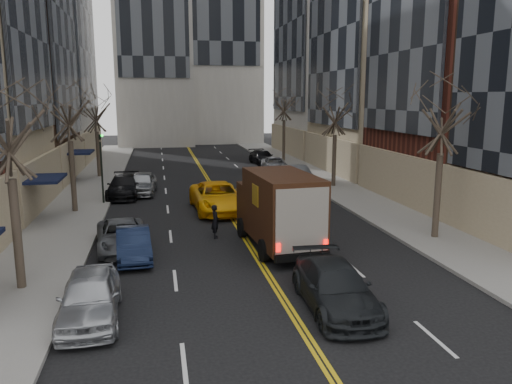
% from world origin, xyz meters
% --- Properties ---
extents(sidewalk_left, '(4.00, 66.00, 0.15)m').
position_xyz_m(sidewalk_left, '(-9.00, 27.00, 0.07)').
color(sidewalk_left, slate).
rests_on(sidewalk_left, ground).
extents(sidewalk_right, '(4.00, 66.00, 0.15)m').
position_xyz_m(sidewalk_right, '(9.00, 27.00, 0.07)').
color(sidewalk_right, slate).
rests_on(sidewalk_right, ground).
extents(tree_lf_near, '(3.20, 3.20, 8.41)m').
position_xyz_m(tree_lf_near, '(-8.80, 8.00, 6.24)').
color(tree_lf_near, '#382D23').
rests_on(tree_lf_near, sidewalk_left).
extents(tree_lf_mid, '(3.20, 3.20, 8.91)m').
position_xyz_m(tree_lf_mid, '(-8.80, 20.00, 6.60)').
color(tree_lf_mid, '#382D23').
rests_on(tree_lf_mid, sidewalk_left).
extents(tree_lf_far, '(3.20, 3.20, 8.12)m').
position_xyz_m(tree_lf_far, '(-8.80, 33.00, 6.02)').
color(tree_lf_far, '#382D23').
rests_on(tree_lf_far, sidewalk_left).
extents(tree_rt_near, '(3.20, 3.20, 8.71)m').
position_xyz_m(tree_rt_near, '(8.80, 11.00, 6.45)').
color(tree_rt_near, '#382D23').
rests_on(tree_rt_near, sidewalk_right).
extents(tree_rt_mid, '(3.20, 3.20, 8.32)m').
position_xyz_m(tree_rt_mid, '(8.80, 25.00, 6.17)').
color(tree_rt_mid, '#382D23').
rests_on(tree_rt_mid, sidewalk_right).
extents(tree_rt_far, '(3.20, 3.20, 9.11)m').
position_xyz_m(tree_rt_far, '(8.80, 40.00, 6.74)').
color(tree_rt_far, '#382D23').
rests_on(tree_rt_far, sidewalk_right).
extents(traffic_signal, '(0.29, 0.26, 4.70)m').
position_xyz_m(traffic_signal, '(-7.39, 22.00, 2.82)').
color(traffic_signal, black).
rests_on(traffic_signal, sidewalk_left).
extents(ups_truck, '(2.95, 6.45, 3.45)m').
position_xyz_m(ups_truck, '(1.20, 11.21, 1.74)').
color(ups_truck, black).
rests_on(ups_truck, ground).
extents(observer_sedan, '(2.18, 5.00, 1.43)m').
position_xyz_m(observer_sedan, '(1.44, 4.50, 0.71)').
color(observer_sedan, black).
rests_on(observer_sedan, ground).
extents(taxi, '(3.11, 6.18, 1.68)m').
position_xyz_m(taxi, '(-0.58, 18.97, 0.84)').
color(taxi, '#F9B00A').
rests_on(taxi, ground).
extents(pedestrian, '(0.40, 0.60, 1.62)m').
position_xyz_m(pedestrian, '(-1.37, 13.34, 0.81)').
color(pedestrian, black).
rests_on(pedestrian, ground).
extents(parked_lf_a, '(1.93, 4.44, 1.49)m').
position_xyz_m(parked_lf_a, '(-6.14, 5.14, 0.75)').
color(parked_lf_a, '#B3B6BB').
rests_on(parked_lf_a, ground).
extents(parked_lf_b, '(1.66, 4.00, 1.29)m').
position_xyz_m(parked_lf_b, '(-5.10, 10.82, 0.64)').
color(parked_lf_b, black).
rests_on(parked_lf_b, ground).
extents(parked_lf_c, '(2.62, 4.81, 1.28)m').
position_xyz_m(parked_lf_c, '(-5.65, 12.24, 0.64)').
color(parked_lf_c, '#53565C').
rests_on(parked_lf_c, ground).
extents(parked_lf_d, '(2.20, 5.07, 1.45)m').
position_xyz_m(parked_lf_d, '(-6.30, 24.41, 0.73)').
color(parked_lf_d, black).
rests_on(parked_lf_d, ground).
extents(parked_lf_e, '(2.20, 4.67, 1.54)m').
position_xyz_m(parked_lf_e, '(-5.10, 25.17, 0.77)').
color(parked_lf_e, '#979A9E').
rests_on(parked_lf_e, ground).
extents(parked_rt_a, '(2.08, 4.80, 1.54)m').
position_xyz_m(parked_rt_a, '(6.30, 26.20, 0.77)').
color(parked_rt_a, '#4E5256').
rests_on(parked_rt_a, ground).
extents(parked_rt_b, '(2.73, 4.93, 1.31)m').
position_xyz_m(parked_rt_b, '(6.30, 33.44, 0.65)').
color(parked_rt_b, '#9B9DA2').
rests_on(parked_rt_b, ground).
extents(parked_rt_c, '(2.33, 4.86, 1.37)m').
position_xyz_m(parked_rt_c, '(6.30, 38.77, 0.68)').
color(parked_rt_c, black).
rests_on(parked_rt_c, ground).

